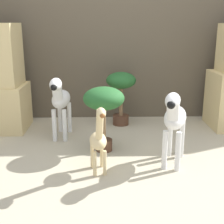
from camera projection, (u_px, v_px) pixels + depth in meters
name	position (u px, v px, depth m)	size (l,w,h in m)	color
ground_plane	(127.00, 177.00, 2.31)	(14.00, 14.00, 0.00)	#B2A88E
wall_back	(118.00, 23.00, 3.52)	(6.40, 0.08, 2.20)	brown
zebra_right	(174.00, 118.00, 2.40)	(0.30, 0.52, 0.63)	white
zebra_left	(60.00, 99.00, 2.99)	(0.19, 0.52, 0.63)	white
giraffe_figurine	(99.00, 138.00, 2.29)	(0.16, 0.35, 0.55)	beige
potted_palm_front	(121.00, 87.00, 3.39)	(0.32, 0.32, 0.59)	#513323
potted_palm_back	(104.00, 102.00, 2.67)	(0.36, 0.36, 0.58)	#513323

